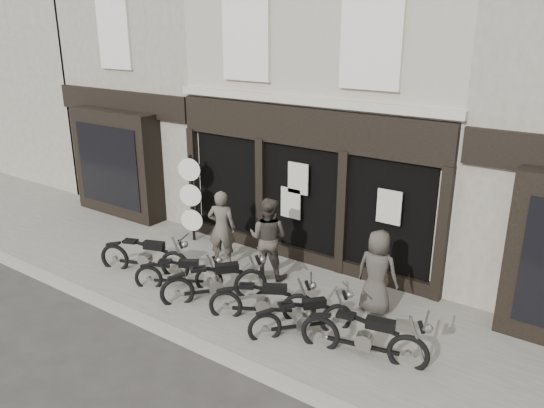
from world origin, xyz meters
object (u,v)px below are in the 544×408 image
Objects in this scene: motorcycle_1 at (180,277)px; motorcycle_5 at (365,340)px; man_left at (222,228)px; man_centre at (268,238)px; motorcycle_0 at (145,259)px; motorcycle_3 at (263,304)px; advert_sign_post at (192,202)px; man_right at (377,272)px; motorcycle_2 at (216,285)px; motorcycle_4 at (302,321)px.

motorcycle_1 is 4.50m from motorcycle_5.
man_left is 0.98× the size of man_centre.
man_centre reaches higher than motorcycle_0.
motorcycle_3 is 4.53m from advert_sign_post.
motorcycle_3 is 2.37m from man_right.
motorcycle_5 is (3.50, -0.06, 0.00)m from motorcycle_2.
man_centre is at bearing 92.33° from motorcycle_3.
advert_sign_post is at bearing -8.53° from man_right.
motorcycle_1 is 4.32m from man_right.
motorcycle_0 is at bearing 166.74° from motorcycle_5.
advert_sign_post reaches higher than motorcycle_2.
motorcycle_5 is at bearing -21.59° from motorcycle_0.
motorcycle_4 is at bearing 127.55° from man_centre.
motorcycle_1 is 1.64m from man_left.
motorcycle_4 is 0.74× the size of motorcycle_5.
motorcycle_5 is 0.92× the size of advert_sign_post.
man_right is at bearing -22.45° from motorcycle_2.
motorcycle_0 is at bearing 148.46° from motorcycle_3.
motorcycle_5 is at bearing 105.83° from man_right.
man_right is at bearing -28.93° from advert_sign_post.
motorcycle_5 is at bearing -42.30° from advert_sign_post.
man_centre reaches higher than motorcycle_1.
man_centre is (1.28, 1.59, 0.69)m from motorcycle_1.
motorcycle_1 is at bearing -75.87° from advert_sign_post.
man_left is 1.76m from advert_sign_post.
motorcycle_2 is 1.08× the size of man_right.
motorcycle_3 is at bearing -50.64° from motorcycle_2.
advert_sign_post reaches higher than motorcycle_3.
man_right reaches higher than motorcycle_4.
motorcycle_3 is at bearing 128.91° from motorcycle_4.
motorcycle_1 is 1.01× the size of man_right.
motorcycle_1 is 2.28m from motorcycle_3.
motorcycle_0 is 1.30× the size of motorcycle_4.
man_left reaches higher than motorcycle_2.
motorcycle_2 is at bearing -21.65° from motorcycle_0.
man_right is at bearing 156.90° from man_left.
motorcycle_4 is (0.94, -0.04, -0.02)m from motorcycle_3.
advert_sign_post reaches higher than man_right.
motorcycle_3 is 2.22m from motorcycle_5.
man_right is at bearing -10.81° from motorcycle_1.
motorcycle_4 reaches higher than motorcycle_1.
man_centre reaches higher than man_left.
motorcycle_0 is 1.15× the size of man_centre.
motorcycle_3 is (2.28, 0.04, 0.03)m from motorcycle_1.
man_left is 1.07× the size of man_right.
motorcycle_2 is 1.68m from man_centre.
motorcycle_1 is at bearing 134.58° from motorcycle_2.
motorcycle_3 is at bearing 166.99° from motorcycle_5.
motorcycle_2 reaches higher than motorcycle_4.
motorcycle_4 is 2.61m from man_centre.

